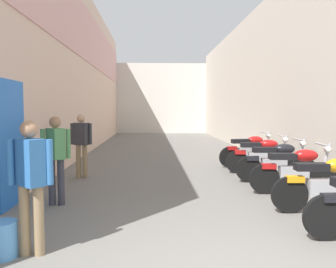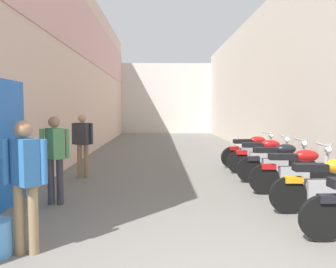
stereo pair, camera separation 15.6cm
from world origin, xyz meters
name	(u,v)px [view 2 (the right image)]	position (x,y,z in m)	size (l,w,h in m)	color
ground_plane	(174,160)	(0.00, 8.80, 0.00)	(37.61, 37.61, 0.00)	#66635E
building_left	(86,71)	(-3.33, 10.76, 3.15)	(0.45, 21.61, 6.24)	beige
building_right	(257,83)	(3.34, 10.80, 2.70)	(0.45, 21.61, 5.39)	beige
building_far_end	(166,99)	(0.00, 22.61, 2.45)	(9.28, 2.00, 4.89)	beige
motorcycle_second	(328,183)	(2.20, 2.73, 0.50)	(1.85, 0.58, 1.04)	black
motorcycle_third	(297,170)	(2.20, 3.97, 0.50)	(1.85, 0.58, 1.04)	black
motorcycle_fourth	(278,161)	(2.20, 5.08, 0.50)	(1.85, 0.58, 1.04)	black
motorcycle_fifth	(263,155)	(2.20, 6.16, 0.50)	(1.84, 0.58, 1.04)	black
motorcycle_sixth	(252,150)	(2.20, 7.27, 0.50)	(1.84, 0.58, 1.04)	black
pedestrian_by_doorway	(25,177)	(-2.07, 1.29, 0.92)	(0.52, 0.37, 1.57)	#8C7251
pedestrian_mid_alley	(55,153)	(-2.37, 3.42, 0.92)	(0.52, 0.39, 1.57)	#383842
pedestrian_further_down	(83,141)	(-2.41, 5.83, 0.92)	(0.52, 0.32, 1.57)	#8C7251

